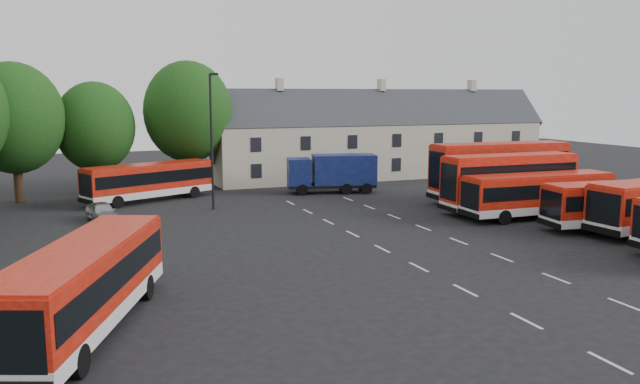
{
  "coord_description": "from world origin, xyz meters",
  "views": [
    {
      "loc": [
        -15.49,
        -28.18,
        8.49
      ],
      "look_at": [
        -0.89,
        9.23,
        2.2
      ],
      "focal_mm": 35.0,
      "sensor_mm": 36.0,
      "label": 1
    }
  ],
  "objects_px": {
    "bus_dd_south": "(509,179)",
    "lamppost": "(212,138)",
    "bus_west": "(84,280)",
    "silver_car": "(102,212)",
    "box_truck": "(333,172)"
  },
  "relations": [
    {
      "from": "silver_car",
      "to": "lamppost",
      "type": "xyz_separation_m",
      "value": [
        7.95,
        1.93,
        4.69
      ]
    },
    {
      "from": "bus_dd_south",
      "to": "bus_west",
      "type": "xyz_separation_m",
      "value": [
        -29.15,
        -13.69,
        -0.46
      ]
    },
    {
      "from": "bus_dd_south",
      "to": "bus_west",
      "type": "relative_size",
      "value": 0.89
    },
    {
      "from": "box_truck",
      "to": "bus_dd_south",
      "type": "bearing_deg",
      "value": -42.93
    },
    {
      "from": "lamppost",
      "to": "bus_west",
      "type": "bearing_deg",
      "value": -112.38
    },
    {
      "from": "bus_west",
      "to": "lamppost",
      "type": "relative_size",
      "value": 1.15
    },
    {
      "from": "bus_dd_south",
      "to": "lamppost",
      "type": "distance_m",
      "value": 21.95
    },
    {
      "from": "silver_car",
      "to": "box_truck",
      "type": "bearing_deg",
      "value": 6.51
    },
    {
      "from": "bus_west",
      "to": "box_truck",
      "type": "bearing_deg",
      "value": -16.14
    },
    {
      "from": "bus_west",
      "to": "box_truck",
      "type": "distance_m",
      "value": 33.69
    },
    {
      "from": "bus_dd_south",
      "to": "box_truck",
      "type": "bearing_deg",
      "value": 123.99
    },
    {
      "from": "silver_car",
      "to": "lamppost",
      "type": "height_order",
      "value": "lamppost"
    },
    {
      "from": "silver_car",
      "to": "lamppost",
      "type": "relative_size",
      "value": 0.39
    },
    {
      "from": "silver_car",
      "to": "bus_west",
      "type": "bearing_deg",
      "value": -104.46
    },
    {
      "from": "bus_west",
      "to": "box_truck",
      "type": "relative_size",
      "value": 1.45
    }
  ]
}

